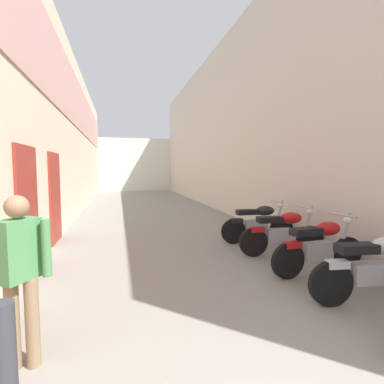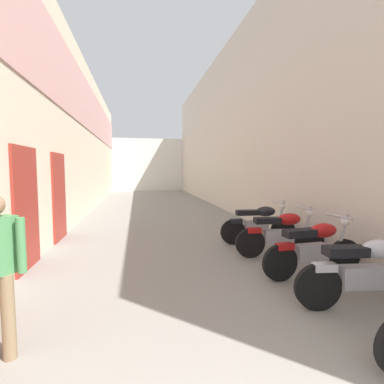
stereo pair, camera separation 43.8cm
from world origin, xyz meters
The scene contains 8 objects.
ground_plane centered at (0.00, 10.07, 0.00)m, with size 40.14×40.14×0.00m, color gray.
building_left centered at (-3.08, 12.00, 3.09)m, with size 0.45×24.14×6.13m.
building_right centered at (3.09, 12.07, 3.57)m, with size 0.45×24.14×7.13m.
building_far_end centered at (0.00, 25.14, 2.17)m, with size 8.78×2.00×4.33m, color silver.
motorcycle_third centered at (1.95, 3.15, 0.50)m, with size 1.85×0.58×1.04m.
motorcycle_fourth centered at (1.95, 4.25, 0.50)m, with size 1.85×0.58×1.04m.
motorcycle_fifth centered at (1.95, 5.38, 0.50)m, with size 1.85×0.58×1.04m.
motorcycle_sixth centered at (1.95, 6.45, 0.50)m, with size 1.85×0.58×1.04m.
Camera 2 is at (-0.91, 0.09, 1.79)m, focal length 26.70 mm.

